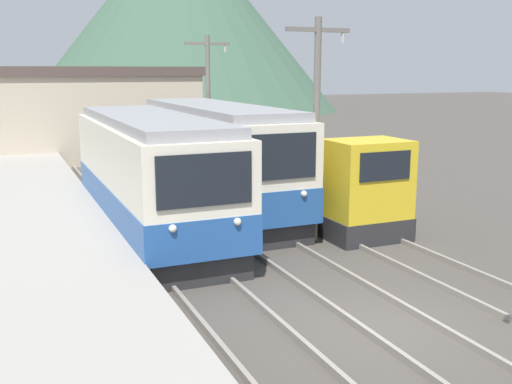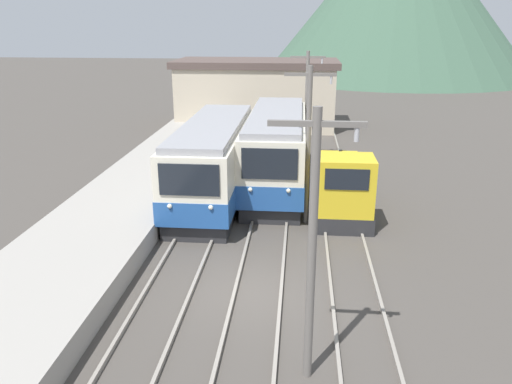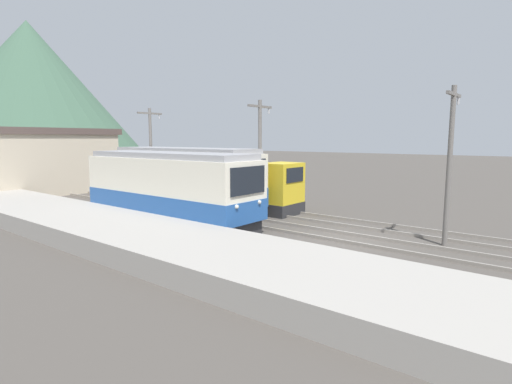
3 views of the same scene
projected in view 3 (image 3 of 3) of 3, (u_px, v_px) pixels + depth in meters
ground_plane at (344, 240)px, 17.42m from camera, size 200.00×200.00×0.00m
platform_left at (255, 266)px, 12.51m from camera, size 4.50×54.00×0.81m
track_left at (314, 251)px, 15.40m from camera, size 1.54×60.00×0.14m
track_center at (346, 237)px, 17.57m from camera, size 1.54×60.00×0.14m
track_right at (373, 226)px, 19.90m from camera, size 1.54×60.00×0.14m
commuter_train_left at (169, 191)px, 20.42m from camera, size 2.84×10.56×3.70m
commuter_train_center at (185, 183)px, 23.82m from camera, size 2.84×10.53×3.84m
shunting_locomotive at (260, 192)px, 24.13m from camera, size 2.40×5.58×3.00m
catenary_mast_near at (450, 160)px, 16.02m from camera, size 2.00×0.20×6.47m
catenary_mast_mid at (260, 154)px, 21.96m from camera, size 2.00×0.20×6.47m
catenary_mast_far at (151, 151)px, 27.91m from camera, size 2.00×0.20×6.47m
station_building at (30, 161)px, 31.43m from camera, size 12.60×6.30×5.20m
mountain_backdrop at (32, 103)px, 71.46m from camera, size 41.32×45.64×24.15m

